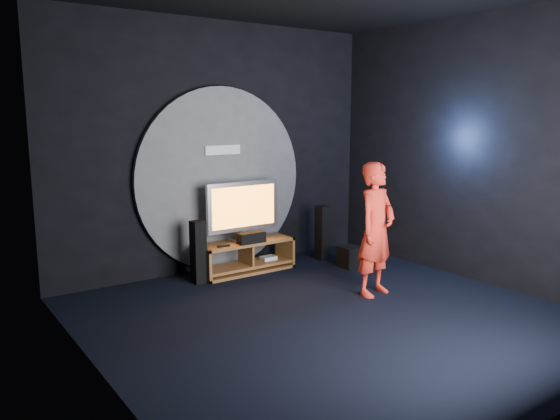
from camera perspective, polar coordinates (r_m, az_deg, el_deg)
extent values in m
plane|color=black|center=(6.18, 5.35, -11.09)|extent=(5.00, 5.00, 0.00)
cube|color=black|center=(7.85, -6.41, 6.52)|extent=(5.00, 0.04, 3.50)
cube|color=black|center=(4.57, -18.93, 3.59)|extent=(0.04, 5.00, 3.50)
cube|color=black|center=(7.65, 20.08, 5.89)|extent=(0.04, 5.00, 3.50)
cylinder|color=#515156|center=(7.84, -6.14, 3.22)|extent=(2.60, 0.08, 2.60)
cube|color=white|center=(7.75, -6.01, 6.26)|extent=(0.55, 0.03, 0.13)
cube|color=olive|center=(7.73, -3.59, -3.39)|extent=(1.40, 0.45, 0.04)
cube|color=olive|center=(7.81, -3.56, -5.75)|extent=(1.36, 0.42, 0.04)
cube|color=olive|center=(7.46, -8.05, -5.59)|extent=(0.04, 0.45, 0.45)
cube|color=olive|center=(8.14, 0.52, -4.17)|extent=(0.04, 0.45, 0.45)
cube|color=olive|center=(7.77, -3.57, -4.58)|extent=(0.03, 0.40, 0.29)
cube|color=olive|center=(7.84, -3.56, -6.31)|extent=(1.40, 0.45, 0.04)
cube|color=white|center=(8.00, -1.24, -5.02)|extent=(0.22, 0.16, 0.05)
cube|color=#B9B9C1|center=(7.78, -3.86, -3.01)|extent=(0.36, 0.22, 0.04)
cylinder|color=#B9B9C1|center=(7.76, -3.87, -2.50)|extent=(0.07, 0.07, 0.10)
cube|color=#B9B9C1|center=(7.69, -3.90, 0.40)|extent=(1.13, 0.06, 0.70)
cube|color=orange|center=(7.66, -3.77, 0.36)|extent=(1.00, 0.01, 0.57)
cube|color=black|center=(7.59, -3.02, -2.90)|extent=(0.40, 0.15, 0.15)
cube|color=black|center=(7.41, -5.93, -3.76)|extent=(0.18, 0.05, 0.02)
cube|color=black|center=(7.31, -8.53, -4.37)|extent=(0.17, 0.19, 0.83)
cube|color=black|center=(8.41, 4.45, -2.39)|extent=(0.17, 0.19, 0.83)
cube|color=black|center=(8.09, 7.30, -4.86)|extent=(0.28, 0.28, 0.31)
imported|color=red|center=(6.79, 10.02, -2.00)|extent=(0.67, 0.51, 1.65)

